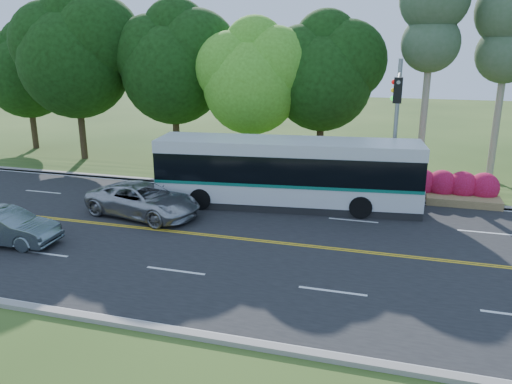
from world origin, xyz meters
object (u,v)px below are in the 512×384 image
(traffic_signal, at_px, (396,113))
(suv, at_px, (144,200))
(transit_bus, at_px, (287,174))
(sedan, at_px, (6,227))

(traffic_signal, height_order, suv, traffic_signal)
(transit_bus, height_order, sedan, transit_bus)
(traffic_signal, relative_size, transit_bus, 0.55)
(traffic_signal, bearing_deg, transit_bus, -172.49)
(sedan, distance_m, suv, 5.81)
(transit_bus, bearing_deg, suv, -158.04)
(transit_bus, bearing_deg, sedan, -147.48)
(transit_bus, relative_size, suv, 2.36)
(traffic_signal, xyz_separation_m, transit_bus, (-4.88, -0.64, -3.03))
(traffic_signal, distance_m, sedan, 17.23)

